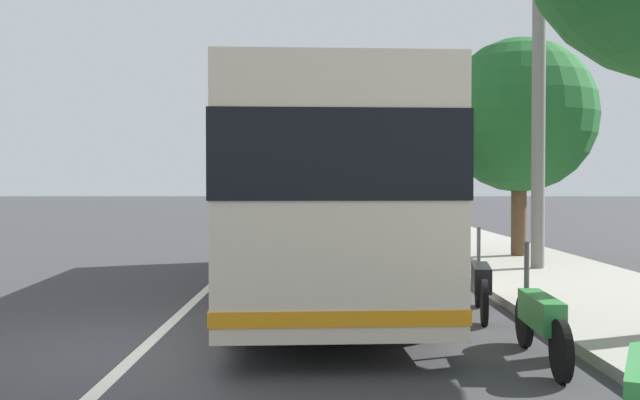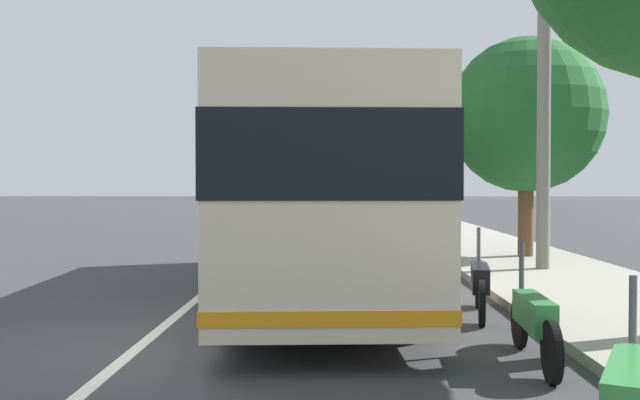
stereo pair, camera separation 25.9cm
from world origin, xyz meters
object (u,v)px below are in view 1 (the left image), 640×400
at_px(car_oncoming, 329,209).
at_px(roadside_tree_mid_block, 519,116).
at_px(motorcycle_mid_row, 541,320).
at_px(car_ahead_same_lane, 318,203).
at_px(coach_bus, 315,190).
at_px(utility_pole, 539,66).
at_px(motorcycle_nearest_curb, 481,284).

distance_m(car_oncoming, roadside_tree_mid_block, 20.15).
distance_m(motorcycle_mid_row, car_ahead_same_lane, 40.06).
relative_size(motorcycle_mid_row, car_ahead_same_lane, 0.50).
bearing_deg(coach_bus, utility_pole, -64.34).
relative_size(motorcycle_nearest_curb, utility_pole, 0.23).
xyz_separation_m(coach_bus, utility_pole, (2.62, -4.77, 2.63)).
bearing_deg(car_oncoming, motorcycle_mid_row, -178.26).
bearing_deg(motorcycle_nearest_curb, car_ahead_same_lane, 13.42).
relative_size(motorcycle_mid_row, roadside_tree_mid_block, 0.38).
relative_size(motorcycle_mid_row, utility_pole, 0.24).
bearing_deg(car_ahead_same_lane, utility_pole, -170.67).
height_order(motorcycle_mid_row, roadside_tree_mid_block, roadside_tree_mid_block).
relative_size(coach_bus, car_oncoming, 2.64).
relative_size(car_ahead_same_lane, utility_pole, 0.47).
bearing_deg(utility_pole, car_ahead_same_lane, 8.33).
bearing_deg(car_oncoming, coach_bus, 176.71).
bearing_deg(utility_pole, car_oncoming, 10.67).
distance_m(roadside_tree_mid_block, utility_pole, 2.82).
bearing_deg(car_ahead_same_lane, coach_bus, -179.00).
height_order(coach_bus, utility_pole, utility_pole).
distance_m(car_ahead_same_lane, car_oncoming, 10.50).
distance_m(car_oncoming, utility_pole, 22.80).
relative_size(coach_bus, utility_pole, 1.24).
distance_m(motorcycle_nearest_curb, car_ahead_same_lane, 37.35).
relative_size(car_ahead_same_lane, roadside_tree_mid_block, 0.75).
xyz_separation_m(motorcycle_mid_row, utility_pole, (7.42, -2.30, 4.01)).
bearing_deg(car_oncoming, roadside_tree_mid_block, -168.75).
distance_m(motorcycle_nearest_curb, roadside_tree_mid_block, 8.48).
height_order(motorcycle_mid_row, motorcycle_nearest_curb, motorcycle_nearest_curb).
relative_size(coach_bus, roadside_tree_mid_block, 1.98).
xyz_separation_m(motorcycle_mid_row, motorcycle_nearest_curb, (2.71, 0.01, 0.01)).
relative_size(car_ahead_same_lane, car_oncoming, 1.01).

